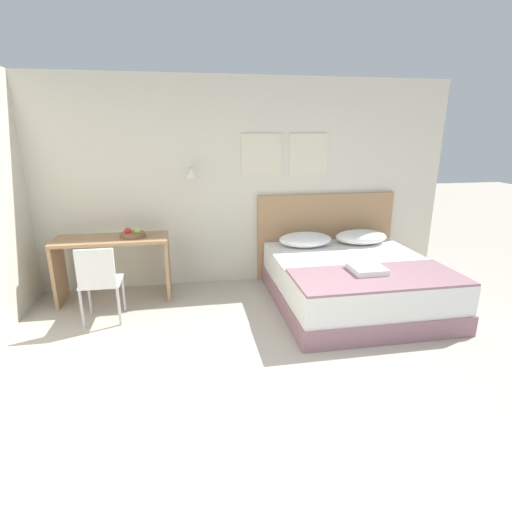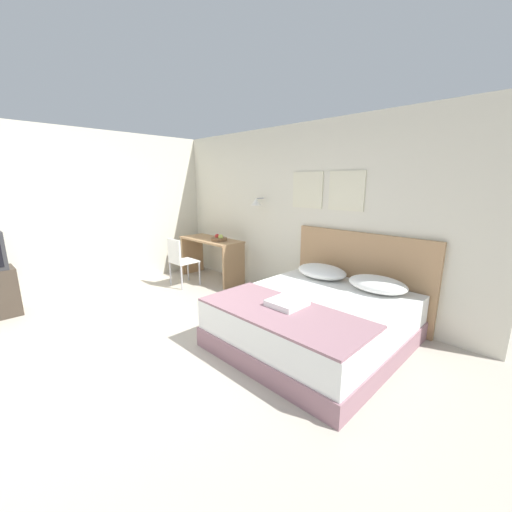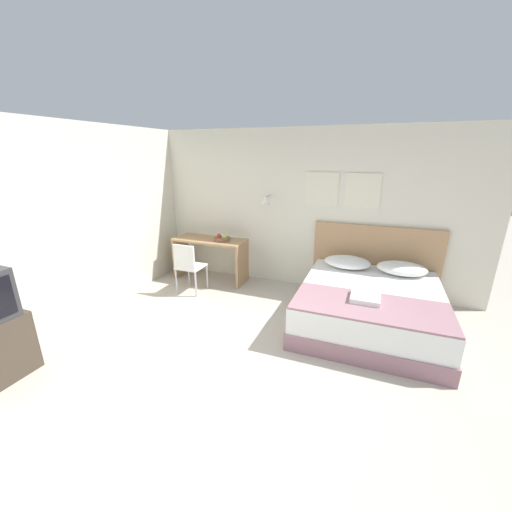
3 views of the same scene
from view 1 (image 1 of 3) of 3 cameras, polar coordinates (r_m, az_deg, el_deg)
name	(u,v)px [view 1 (image 1 of 3)]	position (r m, az deg, el deg)	size (l,w,h in m)	color
ground_plane	(286,413)	(3.18, 4.32, -21.43)	(24.00, 24.00, 0.00)	#B2A899
wall_back	(235,184)	(5.31, -3.05, 10.25)	(5.82, 0.31, 2.65)	beige
bed	(353,283)	(4.88, 13.71, -3.73)	(1.82, 1.98, 0.55)	gray
headboard	(325,236)	(5.69, 9.85, 2.88)	(1.94, 0.06, 1.17)	#A87F56
pillow_left	(305,240)	(5.26, 7.07, 2.35)	(0.70, 0.48, 0.18)	white
pillow_right	(361,237)	(5.54, 14.77, 2.66)	(0.70, 0.48, 0.18)	white
throw_blanket	(378,277)	(4.30, 17.02, -2.84)	(1.76, 0.79, 0.02)	gray
folded_towel_near_foot	(367,269)	(4.38, 15.57, -1.77)	(0.34, 0.36, 0.06)	white
desk	(113,256)	(5.10, -19.74, -0.02)	(1.32, 0.53, 0.78)	#A87F56
desk_chair	(99,279)	(4.51, -21.52, -3.05)	(0.41, 0.41, 0.86)	white
fruit_bowl	(133,234)	(4.99, -17.17, 3.04)	(0.29, 0.29, 0.12)	brown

